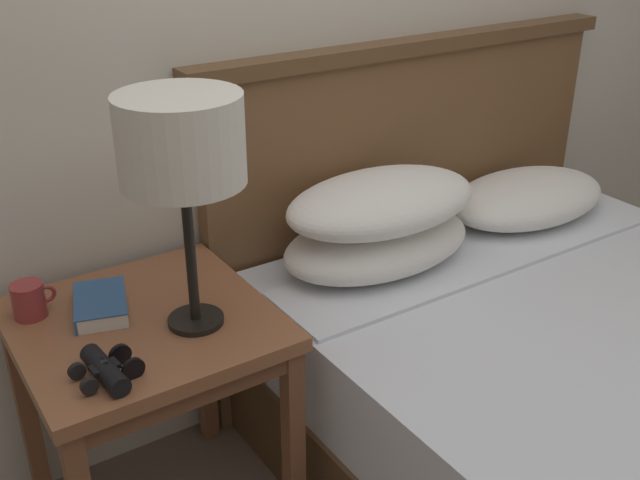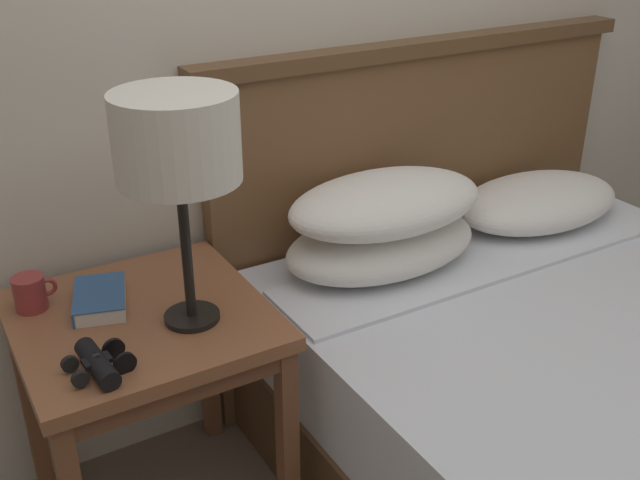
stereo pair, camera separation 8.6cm
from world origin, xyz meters
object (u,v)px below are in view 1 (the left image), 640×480
bed (593,397)px  table_lamp (181,144)px  binoculars_pair (106,370)px  book_on_nightstand (100,305)px  nightstand (146,349)px  coffee_mug (29,300)px

bed → table_lamp: size_ratio=3.43×
bed → table_lamp: bearing=154.6°
bed → binoculars_pair: size_ratio=11.44×
table_lamp → book_on_nightstand: size_ratio=2.50×
bed → binoculars_pair: bearing=163.7°
nightstand → coffee_mug: bearing=144.1°
table_lamp → book_on_nightstand: 0.48m
bed → book_on_nightstand: (-1.11, 0.61, 0.35)m
book_on_nightstand → coffee_mug: (-0.14, 0.07, 0.02)m
nightstand → binoculars_pair: binoculars_pair is taller
nightstand → book_on_nightstand: (-0.07, 0.08, 0.11)m
nightstand → book_on_nightstand: size_ratio=3.00×
bed → table_lamp: 1.29m
table_lamp → binoculars_pair: (-0.25, -0.10, -0.41)m
book_on_nightstand → nightstand: bearing=-49.5°
bed → table_lamp: (-0.94, 0.44, 0.76)m
book_on_nightstand → table_lamp: bearing=-45.1°
book_on_nightstand → coffee_mug: 0.16m
coffee_mug → nightstand: bearing=-35.9°
nightstand → table_lamp: size_ratio=1.20×
bed → book_on_nightstand: 1.31m
book_on_nightstand → binoculars_pair: size_ratio=1.34×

